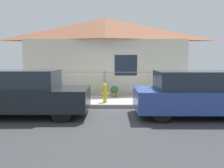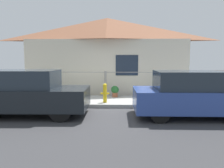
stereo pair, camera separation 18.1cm
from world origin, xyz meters
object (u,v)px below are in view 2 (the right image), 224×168
at_px(fire_hydrant, 105,92).
at_px(car_left, 28,93).
at_px(potted_plant_near_hydrant, 115,91).
at_px(car_right, 191,95).
at_px(potted_plant_by_fence, 56,89).

bearing_deg(fire_hydrant, car_left, -146.52).
bearing_deg(potted_plant_near_hydrant, car_right, -48.94).
height_order(fire_hydrant, potted_plant_by_fence, fire_hydrant).
bearing_deg(potted_plant_near_hydrant, potted_plant_by_fence, 177.36).
bearing_deg(car_left, car_right, -0.95).
bearing_deg(potted_plant_by_fence, fire_hydrant, -30.17).
bearing_deg(fire_hydrant, car_right, -29.19).
relative_size(car_left, car_right, 1.03).
bearing_deg(car_right, potted_plant_near_hydrant, 131.09).
bearing_deg(car_left, potted_plant_by_fence, 88.09).
xyz_separation_m(car_right, fire_hydrant, (-2.87, 1.61, -0.19)).
distance_m(car_left, car_right, 5.30).
distance_m(fire_hydrant, potted_plant_near_hydrant, 1.32).
bearing_deg(fire_hydrant, potted_plant_near_hydrant, 73.12).
xyz_separation_m(car_right, potted_plant_near_hydrant, (-2.49, 2.86, -0.30)).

